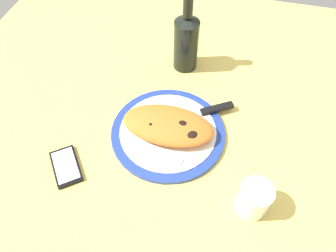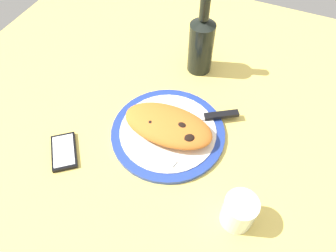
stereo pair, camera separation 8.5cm
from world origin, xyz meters
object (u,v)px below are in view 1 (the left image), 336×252
object	(u,v)px
plate	(168,132)
smartphone	(66,166)
water_glass	(253,200)
calzone	(168,124)
knife	(207,111)
fork	(157,152)
wine_bottle	(186,41)

from	to	relation	value
plate	smartphone	bearing A→B (deg)	-143.57
plate	water_glass	xyz separation A→B (cm)	(24.13, -15.95, 3.16)
plate	water_glass	bearing A→B (deg)	-33.46
calzone	knife	size ratio (longest dim) A/B	1.18
calzone	plate	bearing A→B (deg)	-69.09
knife	smartphone	bearing A→B (deg)	-141.12
calzone	fork	bearing A→B (deg)	-97.04
fork	water_glass	size ratio (longest dim) A/B	2.04
smartphone	wine_bottle	size ratio (longest dim) A/B	0.49
calzone	fork	xyz separation A→B (cm)	(-0.96, -7.81, -2.20)
knife	wine_bottle	world-z (taller)	wine_bottle
plate	calzone	xyz separation A→B (cm)	(-0.10, 0.27, 3.20)
fork	knife	size ratio (longest dim) A/B	0.84
calzone	smartphone	world-z (taller)	calzone
fork	smartphone	distance (cm)	23.66
smartphone	calzone	bearing A→B (deg)	37.00
knife	smartphone	world-z (taller)	knife
plate	knife	xyz separation A→B (cm)	(9.12, 8.91, 1.28)
water_glass	fork	bearing A→B (deg)	161.53
water_glass	knife	bearing A→B (deg)	121.12
plate	knife	world-z (taller)	knife
calzone	wine_bottle	xyz separation A→B (cm)	(-1.36, 28.19, 6.04)
fork	smartphone	bearing A→B (deg)	-156.85
smartphone	wine_bottle	world-z (taller)	wine_bottle
smartphone	water_glass	xyz separation A→B (cm)	(46.93, 0.87, 3.31)
fork	smartphone	world-z (taller)	fork
smartphone	wine_bottle	distance (cm)	50.94
smartphone	water_glass	size ratio (longest dim) A/B	1.46
fork	wine_bottle	size ratio (longest dim) A/B	0.69
calzone	water_glass	size ratio (longest dim) A/B	2.86
knife	wine_bottle	xyz separation A→B (cm)	(-10.58, 19.55, 7.95)
calzone	wine_bottle	world-z (taller)	wine_bottle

